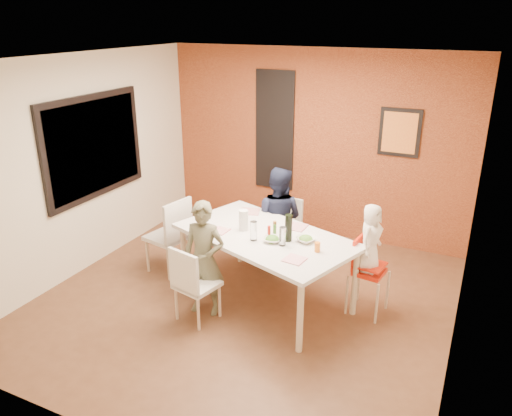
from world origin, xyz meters
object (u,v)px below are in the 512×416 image
at_px(chair_far, 285,227).
at_px(child_near, 204,259).
at_px(high_chair, 366,268).
at_px(chair_left, 172,232).
at_px(child_far, 278,219).
at_px(wine_bottle, 288,228).
at_px(chair_near, 192,281).
at_px(toddler, 370,238).
at_px(dining_table, 265,241).
at_px(paper_towel_roll, 244,220).

bearing_deg(chair_far, child_near, -95.66).
relative_size(chair_far, high_chair, 0.98).
xyz_separation_m(chair_left, child_far, (1.14, 0.70, 0.12)).
bearing_deg(chair_far, high_chair, -25.59).
xyz_separation_m(chair_far, wine_bottle, (0.47, -1.08, 0.49)).
distance_m(chair_near, chair_left, 1.17).
bearing_deg(chair_far, child_far, -86.01).
bearing_deg(toddler, wine_bottle, 118.97).
bearing_deg(dining_table, child_far, 103.47).
bearing_deg(chair_near, paper_towel_roll, -94.87).
bearing_deg(high_chair, dining_table, 110.95).
relative_size(chair_far, child_near, 0.67).
distance_m(chair_left, child_near, 1.03).
relative_size(child_near, toddler, 1.71).
xyz_separation_m(chair_far, toddler, (1.29, -0.78, 0.41)).
height_order(chair_left, high_chair, chair_left).
height_order(toddler, wine_bottle, toddler).
height_order(chair_far, child_far, child_far).
bearing_deg(wine_bottle, high_chair, 20.68).
xyz_separation_m(chair_near, high_chair, (1.60, 1.00, 0.04)).
bearing_deg(chair_left, chair_near, 55.00).
relative_size(high_chair, child_near, 0.68).
xyz_separation_m(chair_left, high_chair, (2.42, 0.16, -0.03)).
relative_size(chair_far, chair_left, 0.87).
distance_m(dining_table, high_chair, 1.14).
bearing_deg(chair_left, paper_towel_roll, 96.08).
xyz_separation_m(high_chair, toddler, (0.02, -0.01, 0.37)).
bearing_deg(chair_left, high_chair, 104.61).
distance_m(high_chair, child_far, 1.40).
relative_size(chair_near, toddler, 1.15).
relative_size(chair_far, paper_towel_roll, 3.63).
bearing_deg(paper_towel_roll, chair_left, 175.20).
bearing_deg(dining_table, toddler, 12.98).
distance_m(wine_bottle, paper_towel_roll, 0.57).
relative_size(dining_table, wine_bottle, 7.43).
relative_size(dining_table, toddler, 2.96).
height_order(child_far, toddler, child_far).
xyz_separation_m(high_chair, child_near, (-1.58, -0.76, 0.12)).
distance_m(dining_table, chair_left, 1.35).
xyz_separation_m(chair_far, high_chair, (1.27, -0.78, 0.05)).
xyz_separation_m(child_far, paper_towel_roll, (-0.09, -0.79, 0.26)).
height_order(chair_far, high_chair, high_chair).
bearing_deg(high_chair, chair_left, 101.20).
bearing_deg(dining_table, chair_far, 100.05).
distance_m(chair_left, wine_bottle, 1.68).
relative_size(child_near, child_far, 0.95).
bearing_deg(child_far, chair_far, -93.86).
bearing_deg(child_far, wine_bottle, 117.73).
distance_m(dining_table, paper_towel_roll, 0.34).
bearing_deg(chair_near, high_chair, -135.40).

